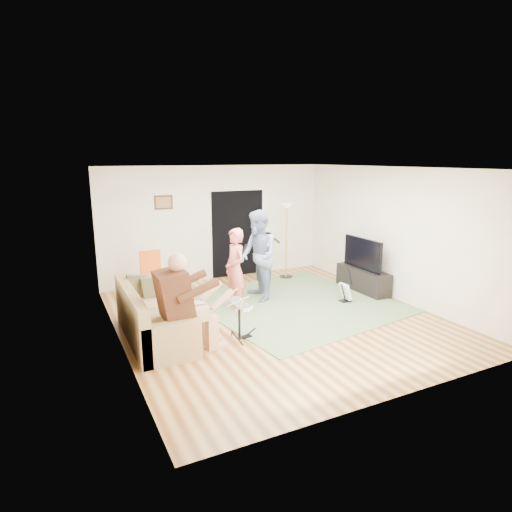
{
  "coord_description": "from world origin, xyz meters",
  "views": [
    {
      "loc": [
        -3.6,
        -6.48,
        2.88
      ],
      "look_at": [
        -0.27,
        0.3,
        1.13
      ],
      "focal_mm": 30.0,
      "sensor_mm": 36.0,
      "label": 1
    }
  ],
  "objects_px": {
    "torchiere_lamp": "(287,228)",
    "drum_kit": "(239,323)",
    "guitar_spare": "(346,291)",
    "television": "(363,253)",
    "sofa": "(150,322)",
    "guitarist": "(258,256)",
    "singer": "(235,270)",
    "dining_chair": "(153,284)",
    "tv_cabinet": "(363,280)"
  },
  "relations": [
    {
      "from": "drum_kit",
      "to": "torchiere_lamp",
      "type": "relative_size",
      "value": 0.36
    },
    {
      "from": "guitar_spare",
      "to": "torchiere_lamp",
      "type": "bearing_deg",
      "value": 94.54
    },
    {
      "from": "guitar_spare",
      "to": "tv_cabinet",
      "type": "xyz_separation_m",
      "value": [
        0.82,
        0.45,
        0.02
      ]
    },
    {
      "from": "guitar_spare",
      "to": "television",
      "type": "relative_size",
      "value": 0.68
    },
    {
      "from": "sofa",
      "to": "guitar_spare",
      "type": "relative_size",
      "value": 2.71
    },
    {
      "from": "drum_kit",
      "to": "dining_chair",
      "type": "relative_size",
      "value": 0.63
    },
    {
      "from": "sofa",
      "to": "torchiere_lamp",
      "type": "xyz_separation_m",
      "value": [
        3.81,
        2.2,
        0.95
      ]
    },
    {
      "from": "singer",
      "to": "tv_cabinet",
      "type": "bearing_deg",
      "value": 85.78
    },
    {
      "from": "singer",
      "to": "sofa",
      "type": "bearing_deg",
      "value": -70.61
    },
    {
      "from": "singer",
      "to": "guitarist",
      "type": "height_order",
      "value": "guitarist"
    },
    {
      "from": "singer",
      "to": "torchiere_lamp",
      "type": "bearing_deg",
      "value": 125.83
    },
    {
      "from": "sofa",
      "to": "tv_cabinet",
      "type": "height_order",
      "value": "sofa"
    },
    {
      "from": "guitarist",
      "to": "guitar_spare",
      "type": "xyz_separation_m",
      "value": [
        1.53,
        -0.92,
        -0.7
      ]
    },
    {
      "from": "drum_kit",
      "to": "television",
      "type": "height_order",
      "value": "television"
    },
    {
      "from": "guitar_spare",
      "to": "tv_cabinet",
      "type": "bearing_deg",
      "value": 28.69
    },
    {
      "from": "television",
      "to": "guitar_spare",
      "type": "bearing_deg",
      "value": -149.75
    },
    {
      "from": "guitar_spare",
      "to": "torchiere_lamp",
      "type": "relative_size",
      "value": 0.44
    },
    {
      "from": "sofa",
      "to": "dining_chair",
      "type": "distance_m",
      "value": 1.9
    },
    {
      "from": "drum_kit",
      "to": "singer",
      "type": "bearing_deg",
      "value": 69.03
    },
    {
      "from": "sofa",
      "to": "guitarist",
      "type": "distance_m",
      "value": 2.72
    },
    {
      "from": "sofa",
      "to": "dining_chair",
      "type": "height_order",
      "value": "dining_chair"
    },
    {
      "from": "guitar_spare",
      "to": "tv_cabinet",
      "type": "relative_size",
      "value": 0.56
    },
    {
      "from": "television",
      "to": "tv_cabinet",
      "type": "bearing_deg",
      "value": 0.0
    },
    {
      "from": "dining_chair",
      "to": "sofa",
      "type": "bearing_deg",
      "value": -103.67
    },
    {
      "from": "guitar_spare",
      "to": "guitarist",
      "type": "bearing_deg",
      "value": 149.02
    },
    {
      "from": "guitarist",
      "to": "tv_cabinet",
      "type": "bearing_deg",
      "value": 85.53
    },
    {
      "from": "singer",
      "to": "guitar_spare",
      "type": "bearing_deg",
      "value": 73.29
    },
    {
      "from": "guitar_spare",
      "to": "dining_chair",
      "type": "xyz_separation_m",
      "value": [
        -3.5,
        1.76,
        0.14
      ]
    },
    {
      "from": "guitarist",
      "to": "tv_cabinet",
      "type": "xyz_separation_m",
      "value": [
        2.34,
        -0.47,
        -0.68
      ]
    },
    {
      "from": "sofa",
      "to": "television",
      "type": "bearing_deg",
      "value": 6.3
    },
    {
      "from": "guitarist",
      "to": "television",
      "type": "bearing_deg",
      "value": 85.28
    },
    {
      "from": "torchiere_lamp",
      "to": "tv_cabinet",
      "type": "bearing_deg",
      "value": -59.53
    },
    {
      "from": "tv_cabinet",
      "to": "guitarist",
      "type": "bearing_deg",
      "value": 168.62
    },
    {
      "from": "drum_kit",
      "to": "television",
      "type": "distance_m",
      "value": 3.69
    },
    {
      "from": "guitarist",
      "to": "torchiere_lamp",
      "type": "xyz_separation_m",
      "value": [
        1.36,
        1.2,
        0.31
      ]
    },
    {
      "from": "singer",
      "to": "torchiere_lamp",
      "type": "height_order",
      "value": "torchiere_lamp"
    },
    {
      "from": "sofa",
      "to": "drum_kit",
      "type": "distance_m",
      "value": 1.45
    },
    {
      "from": "torchiere_lamp",
      "to": "drum_kit",
      "type": "bearing_deg",
      "value": -131.49
    },
    {
      "from": "guitarist",
      "to": "dining_chair",
      "type": "xyz_separation_m",
      "value": [
        -1.97,
        0.84,
        -0.56
      ]
    },
    {
      "from": "sofa",
      "to": "television",
      "type": "xyz_separation_m",
      "value": [
        4.75,
        0.52,
        0.56
      ]
    },
    {
      "from": "guitar_spare",
      "to": "tv_cabinet",
      "type": "height_order",
      "value": "guitar_spare"
    },
    {
      "from": "sofa",
      "to": "torchiere_lamp",
      "type": "relative_size",
      "value": 1.18
    },
    {
      "from": "sofa",
      "to": "tv_cabinet",
      "type": "bearing_deg",
      "value": 6.23
    },
    {
      "from": "dining_chair",
      "to": "television",
      "type": "distance_m",
      "value": 4.49
    },
    {
      "from": "sofa",
      "to": "guitar_spare",
      "type": "xyz_separation_m",
      "value": [
        3.98,
        0.08,
        -0.06
      ]
    },
    {
      "from": "guitarist",
      "to": "guitar_spare",
      "type": "relative_size",
      "value": 2.36
    },
    {
      "from": "drum_kit",
      "to": "torchiere_lamp",
      "type": "bearing_deg",
      "value": 48.51
    },
    {
      "from": "dining_chair",
      "to": "tv_cabinet",
      "type": "bearing_deg",
      "value": -15.95
    },
    {
      "from": "torchiere_lamp",
      "to": "tv_cabinet",
      "type": "distance_m",
      "value": 2.18
    },
    {
      "from": "singer",
      "to": "guitar_spare",
      "type": "xyz_separation_m",
      "value": [
        2.18,
        -0.6,
        -0.57
      ]
    }
  ]
}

